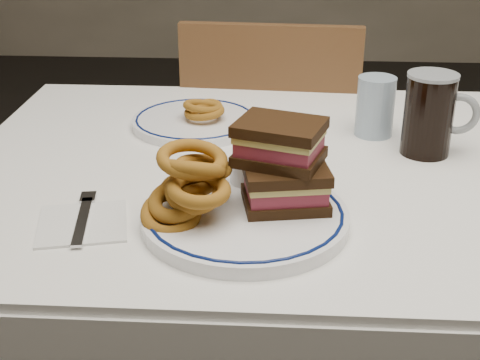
# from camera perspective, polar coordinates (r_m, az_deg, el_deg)

# --- Properties ---
(dining_table) EXTENTS (1.27, 0.87, 0.75)m
(dining_table) POSITION_cam_1_polar(r_m,az_deg,el_deg) (1.20, 6.94, -3.22)
(dining_table) COLOR white
(dining_table) RESTS_ON floor
(chair_far) EXTENTS (0.44, 0.44, 0.90)m
(chair_far) POSITION_cam_1_polar(r_m,az_deg,el_deg) (1.75, 2.69, 0.71)
(chair_far) COLOR #4E2A19
(chair_far) RESTS_ON floor
(main_plate) EXTENTS (0.30, 0.30, 0.02)m
(main_plate) POSITION_cam_1_polar(r_m,az_deg,el_deg) (0.95, 0.44, -3.13)
(main_plate) COLOR white
(main_plate) RESTS_ON dining_table
(reuben_sandwich) EXTENTS (0.15, 0.13, 0.12)m
(reuben_sandwich) POSITION_cam_1_polar(r_m,az_deg,el_deg) (0.95, 3.65, 1.38)
(reuben_sandwich) COLOR black
(reuben_sandwich) RESTS_ON main_plate
(onion_rings_main) EXTENTS (0.13, 0.14, 0.11)m
(onion_rings_main) POSITION_cam_1_polar(r_m,az_deg,el_deg) (0.93, -4.28, -0.24)
(onion_rings_main) COLOR brown
(onion_rings_main) RESTS_ON main_plate
(ketchup_ramekin) EXTENTS (0.05, 0.05, 0.03)m
(ketchup_ramekin) POSITION_cam_1_polar(r_m,az_deg,el_deg) (1.03, 0.63, 0.75)
(ketchup_ramekin) COLOR silver
(ketchup_ramekin) RESTS_ON main_plate
(beer_mug) EXTENTS (0.13, 0.09, 0.15)m
(beer_mug) POSITION_cam_1_polar(r_m,az_deg,el_deg) (1.21, 15.94, 5.47)
(beer_mug) COLOR black
(beer_mug) RESTS_ON dining_table
(water_glass) EXTENTS (0.07, 0.07, 0.11)m
(water_glass) POSITION_cam_1_polar(r_m,az_deg,el_deg) (1.28, 11.46, 6.17)
(water_glass) COLOR #98AFC5
(water_glass) RESTS_ON dining_table
(far_plate) EXTENTS (0.25, 0.25, 0.02)m
(far_plate) POSITION_cam_1_polar(r_m,az_deg,el_deg) (1.32, -3.84, 5.03)
(far_plate) COLOR white
(far_plate) RESTS_ON dining_table
(onion_rings_far) EXTENTS (0.08, 0.11, 0.06)m
(onion_rings_far) POSITION_cam_1_polar(r_m,az_deg,el_deg) (1.31, -3.07, 6.03)
(onion_rings_far) COLOR brown
(onion_rings_far) RESTS_ON far_plate
(napkin_fork) EXTENTS (0.15, 0.17, 0.01)m
(napkin_fork) POSITION_cam_1_polar(r_m,az_deg,el_deg) (0.98, -13.26, -3.50)
(napkin_fork) COLOR white
(napkin_fork) RESTS_ON dining_table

